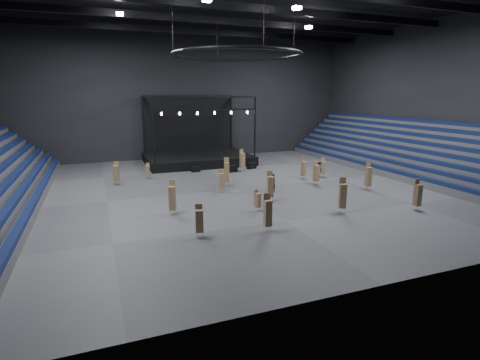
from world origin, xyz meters
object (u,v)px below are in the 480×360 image
object	(u,v)px
chair_stack_11	(316,173)
chair_stack_15	(227,172)
chair_stack_10	(258,200)
chair_stack_13	(303,168)
flight_case_mid	(233,169)
chair_stack_14	(268,212)
stage	(196,152)
flight_case_left	(195,169)
chair_stack_2	(148,170)
chair_stack_3	(343,195)
chair_stack_12	(222,180)
chair_stack_4	(199,220)
chair_stack_5	(323,167)
chair_stack_6	(418,195)
chair_stack_8	(172,198)
crew_member	(319,170)
chair_stack_7	(116,173)
man_center	(272,183)
chair_stack_1	(368,176)
chair_stack_0	(242,160)
chair_stack_9	(270,186)
flight_case_right	(252,166)

from	to	relation	value
chair_stack_11	chair_stack_15	size ratio (longest dim) A/B	0.85
chair_stack_10	chair_stack_13	size ratio (longest dim) A/B	0.77
flight_case_mid	chair_stack_14	xyz separation A→B (m)	(-4.70, -20.16, 0.99)
stage	flight_case_left	bearing A→B (deg)	-105.81
chair_stack_2	chair_stack_3	xyz separation A→B (m)	(13.02, -18.26, 0.50)
chair_stack_12	chair_stack_10	bearing A→B (deg)	-79.67
chair_stack_4	chair_stack_5	bearing A→B (deg)	46.64
chair_stack_4	chair_stack_6	world-z (taller)	chair_stack_6
flight_case_mid	chair_stack_3	distance (m)	18.75
chair_stack_13	chair_stack_8	bearing A→B (deg)	-165.86
chair_stack_11	crew_member	size ratio (longest dim) A/B	1.43
stage	chair_stack_8	distance (m)	23.46
flight_case_left	chair_stack_6	xyz separation A→B (m)	(13.20, -21.82, 0.99)
chair_stack_4	chair_stack_14	size ratio (longest dim) A/B	0.84
chair_stack_10	chair_stack_13	bearing A→B (deg)	22.67
chair_stack_3	crew_member	world-z (taller)	chair_stack_3
chair_stack_11	chair_stack_12	xyz separation A→B (m)	(-10.30, 0.70, -0.14)
chair_stack_7	man_center	size ratio (longest dim) A/B	1.35
flight_case_mid	chair_stack_5	distance (m)	10.91
chair_stack_1	chair_stack_4	size ratio (longest dim) A/B	1.22
chair_stack_1	chair_stack_15	bearing A→B (deg)	159.72
chair_stack_14	chair_stack_13	bearing A→B (deg)	55.12
chair_stack_0	chair_stack_12	size ratio (longest dim) A/B	1.24
chair_stack_8	chair_stack_13	bearing A→B (deg)	48.79
stage	chair_stack_2	size ratio (longest dim) A/B	7.63
stage	chair_stack_1	world-z (taller)	stage
flight_case_left	chair_stack_11	xyz separation A→B (m)	(10.24, -11.17, 0.97)
chair_stack_4	chair_stack_9	xyz separation A→B (m)	(8.11, 6.07, 0.21)
flight_case_left	chair_stack_3	xyz separation A→B (m)	(6.99, -20.18, 1.13)
chair_stack_9	chair_stack_12	xyz separation A→B (m)	(-3.00, 4.68, -0.24)
chair_stack_3	stage	bearing A→B (deg)	122.67
chair_stack_8	crew_member	world-z (taller)	chair_stack_8
chair_stack_9	flight_case_mid	bearing A→B (deg)	94.55
chair_stack_7	chair_stack_13	bearing A→B (deg)	9.12
chair_stack_2	chair_stack_12	size ratio (longest dim) A/B	0.82
chair_stack_5	chair_stack_15	world-z (taller)	chair_stack_15
flight_case_mid	chair_stack_9	size ratio (longest dim) A/B	0.43
chair_stack_12	chair_stack_14	bearing A→B (deg)	-88.50
chair_stack_11	chair_stack_10	bearing A→B (deg)	-160.80
flight_case_right	chair_stack_4	xyz separation A→B (m)	(-12.43, -20.58, 0.82)
stage	chair_stack_9	distance (m)	21.58
chair_stack_7	chair_stack_14	bearing A→B (deg)	-41.65
chair_stack_7	chair_stack_14	world-z (taller)	chair_stack_14
flight_case_left	chair_stack_5	xyz separation A→B (m)	(13.07, -8.08, 0.81)
crew_member	chair_stack_4	bearing A→B (deg)	151.27
chair_stack_4	chair_stack_5	xyz separation A→B (m)	(18.24, 13.15, -0.06)
chair_stack_4	chair_stack_13	distance (m)	20.45
flight_case_left	crew_member	xyz separation A→B (m)	(12.57, -8.13, 0.54)
stage	chair_stack_4	size ratio (longest dim) A/B	6.10
flight_case_right	chair_stack_13	bearing A→B (deg)	-66.49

